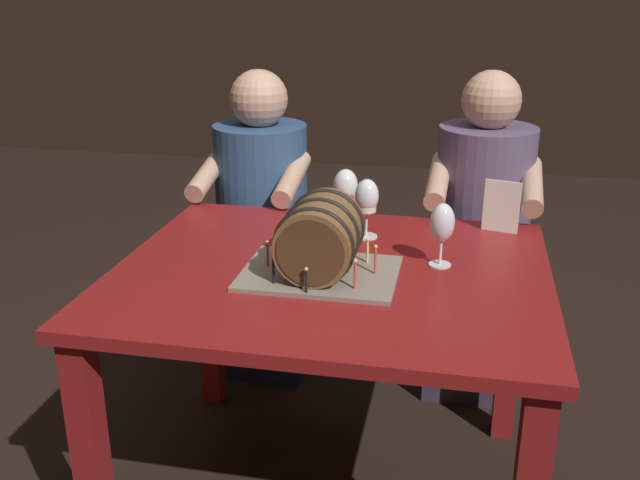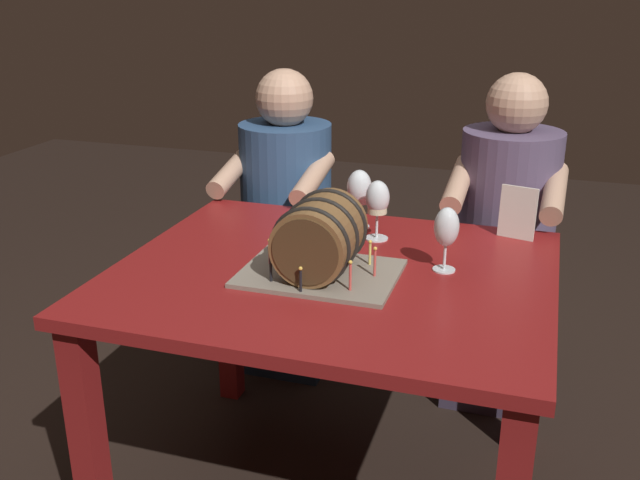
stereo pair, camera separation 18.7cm
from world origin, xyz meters
The scene contains 8 objects.
dining_table centered at (0.00, 0.00, 0.64)m, with size 1.17×0.98×0.75m.
barrel_cake centered at (-0.02, -0.05, 0.85)m, with size 0.41×0.31×0.22m.
wine_glass_rose centered at (-0.02, 0.36, 0.87)m, with size 0.08×0.08×0.18m.
wine_glass_white centered at (0.06, 0.27, 0.87)m, with size 0.07×0.07×0.18m.
wine_glass_empty centered at (0.29, 0.08, 0.87)m, with size 0.07×0.07×0.18m.
menu_card centered at (0.45, 0.40, 0.83)m, with size 0.11×0.01×0.16m, color silver.
person_seated_left centered at (-0.41, 0.73, 0.55)m, with size 0.38×0.47×1.18m.
person_seated_right centered at (0.41, 0.73, 0.56)m, with size 0.38×0.47×1.20m.
Camera 1 is at (0.33, -1.77, 1.51)m, focal length 40.50 mm.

